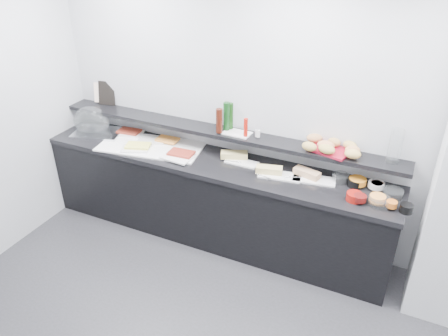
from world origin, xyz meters
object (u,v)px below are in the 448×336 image
at_px(framed_print, 107,93).
at_px(condiment_tray, 237,133).
at_px(sandwich_plate_mid, 280,176).
at_px(cloche_base, 98,133).
at_px(carafe, 395,146).
at_px(bread_tray, 330,150).

xyz_separation_m(framed_print, condiment_tray, (1.63, -0.11, -0.12)).
bearing_deg(framed_print, sandwich_plate_mid, -19.46).
relative_size(cloche_base, condiment_tray, 1.91).
xyz_separation_m(condiment_tray, carafe, (1.43, 0.04, 0.14)).
relative_size(sandwich_plate_mid, carafe, 1.29).
xyz_separation_m(cloche_base, condiment_tray, (1.58, 0.18, 0.24)).
relative_size(framed_print, carafe, 0.87).
height_order(cloche_base, condiment_tray, condiment_tray).
relative_size(sandwich_plate_mid, condiment_tray, 1.44).
height_order(cloche_base, bread_tray, bread_tray).
bearing_deg(sandwich_plate_mid, framed_print, 163.30).
bearing_deg(sandwich_plate_mid, cloche_base, 170.88).
relative_size(cloche_base, carafe, 1.70).
distance_m(cloche_base, carafe, 3.04).
distance_m(sandwich_plate_mid, framed_print, 2.19).
bearing_deg(condiment_tray, bread_tray, 3.28).
relative_size(cloche_base, sandwich_plate_mid, 1.32).
bearing_deg(condiment_tray, sandwich_plate_mid, -17.94).
bearing_deg(framed_print, condiment_tray, -15.34).
distance_m(framed_print, carafe, 3.05).
bearing_deg(framed_print, cloche_base, -91.78).
bearing_deg(carafe, cloche_base, -175.87).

